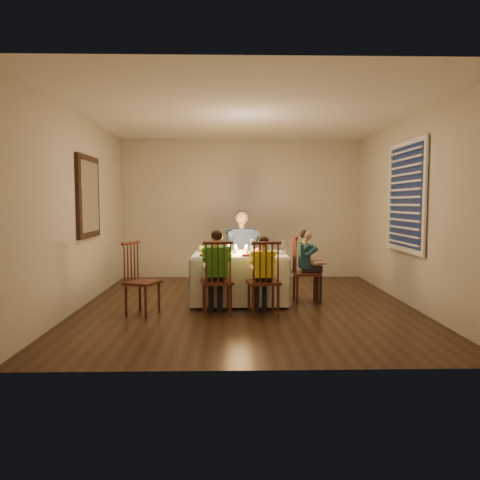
{
  "coord_description": "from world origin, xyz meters",
  "views": [
    {
      "loc": [
        -0.24,
        -6.35,
        1.42
      ],
      "look_at": [
        -0.09,
        0.15,
        0.9
      ],
      "focal_mm": 35.0,
      "sensor_mm": 36.0,
      "label": 1
    }
  ],
  "objects_px": {
    "chair_near_right": "(263,315)",
    "chair_end": "(306,302)",
    "chair_near_left": "(217,314)",
    "child_teal": "(306,302)",
    "chair_adult": "(242,292)",
    "chair_extra": "(143,314)",
    "child_yellow": "(263,315)",
    "dining_table": "(240,268)",
    "child_green": "(217,314)",
    "serving_bowl": "(211,250)",
    "adult": "(242,292)"
  },
  "relations": [
    {
      "from": "chair_near_right",
      "to": "serving_bowl",
      "type": "distance_m",
      "value": 1.43
    },
    {
      "from": "child_teal",
      "to": "chair_near_right",
      "type": "bearing_deg",
      "value": 138.31
    },
    {
      "from": "chair_near_right",
      "to": "serving_bowl",
      "type": "relative_size",
      "value": 4.81
    },
    {
      "from": "child_yellow",
      "to": "adult",
      "type": "bearing_deg",
      "value": -88.57
    },
    {
      "from": "dining_table",
      "to": "chair_adult",
      "type": "xyz_separation_m",
      "value": [
        0.05,
        0.73,
        -0.5
      ]
    },
    {
      "from": "dining_table",
      "to": "child_yellow",
      "type": "distance_m",
      "value": 0.95
    },
    {
      "from": "child_green",
      "to": "chair_near_right",
      "type": "bearing_deg",
      "value": 168.75
    },
    {
      "from": "chair_extra",
      "to": "child_yellow",
      "type": "height_order",
      "value": "child_yellow"
    },
    {
      "from": "chair_adult",
      "to": "adult",
      "type": "xyz_separation_m",
      "value": [
        -0.0,
        0.0,
        0.0
      ]
    },
    {
      "from": "chair_end",
      "to": "dining_table",
      "type": "bearing_deg",
      "value": 89.15
    },
    {
      "from": "chair_near_left",
      "to": "child_yellow",
      "type": "bearing_deg",
      "value": 168.75
    },
    {
      "from": "child_green",
      "to": "child_teal",
      "type": "xyz_separation_m",
      "value": [
        1.25,
        0.7,
        0.0
      ]
    },
    {
      "from": "child_green",
      "to": "child_teal",
      "type": "distance_m",
      "value": 1.43
    },
    {
      "from": "chair_adult",
      "to": "child_green",
      "type": "relative_size",
      "value": 0.88
    },
    {
      "from": "dining_table",
      "to": "child_yellow",
      "type": "bearing_deg",
      "value": -69.2
    },
    {
      "from": "child_teal",
      "to": "child_green",
      "type": "bearing_deg",
      "value": 119.43
    },
    {
      "from": "dining_table",
      "to": "serving_bowl",
      "type": "height_order",
      "value": "serving_bowl"
    },
    {
      "from": "dining_table",
      "to": "child_teal",
      "type": "xyz_separation_m",
      "value": [
        0.95,
        -0.02,
        -0.5
      ]
    },
    {
      "from": "chair_extra",
      "to": "dining_table",
      "type": "bearing_deg",
      "value": -38.32
    },
    {
      "from": "chair_adult",
      "to": "child_teal",
      "type": "distance_m",
      "value": 1.17
    },
    {
      "from": "dining_table",
      "to": "child_teal",
      "type": "bearing_deg",
      "value": -0.46
    },
    {
      "from": "child_green",
      "to": "serving_bowl",
      "type": "distance_m",
      "value": 1.22
    },
    {
      "from": "chair_near_right",
      "to": "dining_table",
      "type": "bearing_deg",
      "value": -77.06
    },
    {
      "from": "chair_near_left",
      "to": "chair_near_right",
      "type": "distance_m",
      "value": 0.59
    },
    {
      "from": "child_yellow",
      "to": "child_teal",
      "type": "bearing_deg",
      "value": -139.16
    },
    {
      "from": "dining_table",
      "to": "adult",
      "type": "relative_size",
      "value": 1.05
    },
    {
      "from": "chair_adult",
      "to": "chair_near_right",
      "type": "relative_size",
      "value": 1.0
    },
    {
      "from": "chair_adult",
      "to": "adult",
      "type": "distance_m",
      "value": 0.0
    },
    {
      "from": "dining_table",
      "to": "chair_near_left",
      "type": "xyz_separation_m",
      "value": [
        -0.3,
        -0.72,
        -0.5
      ]
    },
    {
      "from": "chair_end",
      "to": "serving_bowl",
      "type": "bearing_deg",
      "value": 78.69
    },
    {
      "from": "dining_table",
      "to": "adult",
      "type": "distance_m",
      "value": 0.89
    },
    {
      "from": "chair_near_left",
      "to": "adult",
      "type": "xyz_separation_m",
      "value": [
        0.35,
        1.45,
        0.0
      ]
    },
    {
      "from": "dining_table",
      "to": "chair_end",
      "type": "height_order",
      "value": "dining_table"
    },
    {
      "from": "chair_near_right",
      "to": "chair_end",
      "type": "distance_m",
      "value": 1.0
    },
    {
      "from": "chair_extra",
      "to": "serving_bowl",
      "type": "distance_m",
      "value": 1.45
    },
    {
      "from": "child_teal",
      "to": "serving_bowl",
      "type": "height_order",
      "value": "serving_bowl"
    },
    {
      "from": "chair_end",
      "to": "serving_bowl",
      "type": "height_order",
      "value": "serving_bowl"
    },
    {
      "from": "chair_end",
      "to": "chair_extra",
      "type": "distance_m",
      "value": 2.29
    },
    {
      "from": "adult",
      "to": "serving_bowl",
      "type": "height_order",
      "value": "serving_bowl"
    },
    {
      "from": "chair_near_left",
      "to": "child_teal",
      "type": "height_order",
      "value": "child_teal"
    },
    {
      "from": "chair_near_right",
      "to": "chair_end",
      "type": "bearing_deg",
      "value": -139.16
    },
    {
      "from": "chair_near_right",
      "to": "child_yellow",
      "type": "distance_m",
      "value": 0.0
    },
    {
      "from": "chair_near_left",
      "to": "chair_end",
      "type": "distance_m",
      "value": 1.43
    },
    {
      "from": "child_green",
      "to": "child_yellow",
      "type": "distance_m",
      "value": 0.59
    },
    {
      "from": "chair_extra",
      "to": "child_yellow",
      "type": "bearing_deg",
      "value": -69.89
    },
    {
      "from": "chair_extra",
      "to": "child_yellow",
      "type": "relative_size",
      "value": 0.93
    },
    {
      "from": "serving_bowl",
      "to": "child_green",
      "type": "bearing_deg",
      "value": -83.58
    },
    {
      "from": "chair_near_right",
      "to": "child_teal",
      "type": "xyz_separation_m",
      "value": [
        0.67,
        0.74,
        0.0
      ]
    },
    {
      "from": "chair_adult",
      "to": "child_green",
      "type": "bearing_deg",
      "value": -112.71
    },
    {
      "from": "chair_near_left",
      "to": "child_teal",
      "type": "distance_m",
      "value": 1.43
    }
  ]
}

